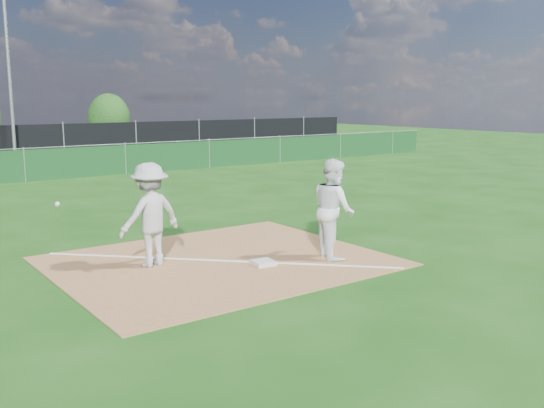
{
  "coord_description": "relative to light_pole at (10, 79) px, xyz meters",
  "views": [
    {
      "loc": [
        -5.85,
        -8.74,
        3.12
      ],
      "look_at": [
        1.27,
        1.0,
        1.0
      ],
      "focal_mm": 40.0,
      "sensor_mm": 36.0,
      "label": 1
    }
  ],
  "objects": [
    {
      "name": "runner",
      "position": [
        0.51,
        -22.74,
        -3.02
      ],
      "size": [
        1.03,
        1.15,
        1.96
      ],
      "primitive_type": "imported",
      "rotation": [
        0.0,
        0.0,
        1.22
      ],
      "color": "white",
      "rests_on": "ground"
    },
    {
      "name": "green_fence",
      "position": [
        -1.5,
        -7.7,
        -3.4
      ],
      "size": [
        44.0,
        0.05,
        1.2
      ],
      "primitive_type": "cube",
      "color": "#0E3616",
      "rests_on": "ground"
    },
    {
      "name": "play_at_first",
      "position": [
        -2.68,
        -21.23,
        -3.01
      ],
      "size": [
        2.38,
        0.91,
        1.93
      ],
      "color": "silver",
      "rests_on": "infield_dirt"
    },
    {
      "name": "foul_line",
      "position": [
        -1.5,
        -21.7,
        -3.98
      ],
      "size": [
        5.01,
        5.01,
        0.01
      ],
      "primitive_type": "cube",
      "rotation": [
        0.0,
        0.0,
        0.79
      ],
      "color": "white",
      "rests_on": "infield_dirt"
    },
    {
      "name": "car_right",
      "position": [
        2.76,
        5.42,
        -3.26
      ],
      "size": [
        5.37,
        3.3,
        1.45
      ],
      "primitive_type": "imported",
      "rotation": [
        0.0,
        0.0,
        1.84
      ],
      "color": "black",
      "rests_on": "parking_lot"
    },
    {
      "name": "tree_right",
      "position": [
        8.76,
        9.99,
        -2.24
      ],
      "size": [
        2.89,
        2.89,
        3.42
      ],
      "color": "#382316",
      "rests_on": "ground"
    },
    {
      "name": "infield_dirt",
      "position": [
        -1.5,
        -21.7,
        -3.99
      ],
      "size": [
        6.0,
        5.0,
        0.02
      ],
      "primitive_type": "cube",
      "color": "olive",
      "rests_on": "ground"
    },
    {
      "name": "light_pole",
      "position": [
        0.0,
        0.0,
        0.0
      ],
      "size": [
        0.16,
        0.16,
        8.0
      ],
      "primitive_type": "cylinder",
      "color": "slate",
      "rests_on": "ground"
    },
    {
      "name": "first_base",
      "position": [
        -0.98,
        -22.44,
        -3.94
      ],
      "size": [
        0.42,
        0.42,
        0.08
      ],
      "primitive_type": "cube",
      "rotation": [
        0.0,
        0.0,
        -0.11
      ],
      "color": "silver",
      "rests_on": "infield_dirt"
    },
    {
      "name": "ground",
      "position": [
        -1.5,
        -12.7,
        -4.0
      ],
      "size": [
        90.0,
        90.0,
        0.0
      ],
      "primitive_type": "plane",
      "color": "#14440E",
      "rests_on": "ground"
    }
  ]
}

